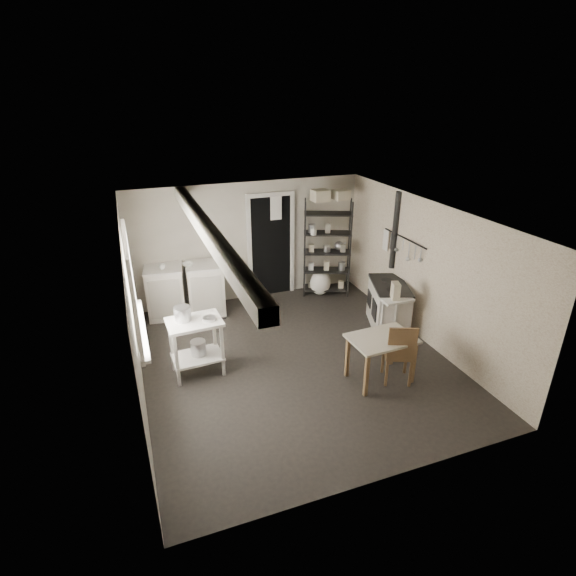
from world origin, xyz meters
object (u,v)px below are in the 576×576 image
object	(u,v)px
base_cabinets	(186,291)
shelf_rack	(327,250)
stockpot	(183,315)
flour_sack	(320,283)
prep_table	(197,349)
chair	(398,350)
work_table	(380,356)
stove	(389,304)

from	to	relation	value
base_cabinets	shelf_rack	distance (m)	2.83
stockpot	flour_sack	xyz separation A→B (m)	(2.96, 1.83, -0.70)
stockpot	base_cabinets	bearing A→B (deg)	81.20
prep_table	shelf_rack	xyz separation A→B (m)	(2.94, 1.90, 0.55)
prep_table	shelf_rack	distance (m)	3.54
prep_table	chair	xyz separation A→B (m)	(2.64, -1.16, 0.08)
stockpot	chair	bearing A→B (deg)	-23.98
prep_table	work_table	size ratio (longest dim) A/B	0.96
work_table	chair	xyz separation A→B (m)	(0.22, -0.09, 0.10)
base_cabinets	work_table	xyz separation A→B (m)	(2.26, -3.06, -0.08)
base_cabinets	flour_sack	size ratio (longest dim) A/B	2.85
shelf_rack	flour_sack	world-z (taller)	shelf_rack
work_table	chair	distance (m)	0.26
shelf_rack	chair	world-z (taller)	shelf_rack
stove	chair	world-z (taller)	chair
stockpot	work_table	world-z (taller)	stockpot
work_table	prep_table	bearing A→B (deg)	156.15
shelf_rack	work_table	bearing A→B (deg)	-78.07
work_table	shelf_rack	bearing A→B (deg)	80.05
shelf_rack	flour_sack	size ratio (longest dim) A/B	3.80
stockpot	shelf_rack	world-z (taller)	shelf_rack
stockpot	base_cabinets	world-z (taller)	stockpot
stockpot	shelf_rack	size ratio (longest dim) A/B	0.13
prep_table	work_table	distance (m)	2.64
prep_table	base_cabinets	size ratio (longest dim) A/B	0.59
base_cabinets	stockpot	bearing A→B (deg)	-91.24
stockpot	stove	bearing A→B (deg)	3.02
prep_table	chair	bearing A→B (deg)	-23.72
prep_table	flour_sack	xyz separation A→B (m)	(2.82, 1.90, -0.16)
prep_table	chair	world-z (taller)	chair
stove	chair	size ratio (longest dim) A/B	1.08
chair	flour_sack	xyz separation A→B (m)	(0.18, 3.06, -0.24)
work_table	flour_sack	world-z (taller)	work_table
base_cabinets	chair	distance (m)	4.01
stockpot	stove	distance (m)	3.56
stockpot	base_cabinets	size ratio (longest dim) A/B	0.18
prep_table	base_cabinets	bearing A→B (deg)	85.59
prep_table	stove	world-z (taller)	stove
shelf_rack	flour_sack	bearing A→B (deg)	-158.52
shelf_rack	prep_table	bearing A→B (deg)	-125.19
base_cabinets	flour_sack	world-z (taller)	base_cabinets
shelf_rack	work_table	distance (m)	3.07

